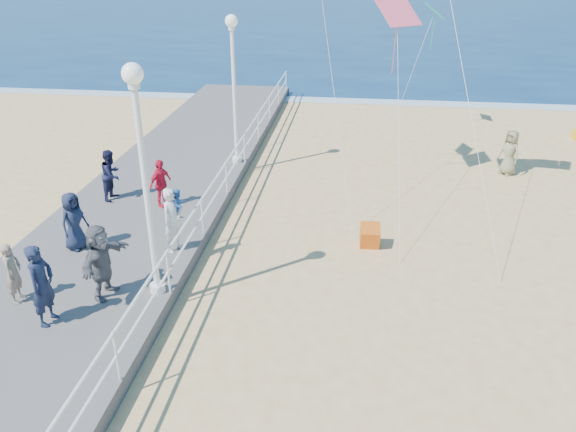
# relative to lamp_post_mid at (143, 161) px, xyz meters

# --- Properties ---
(ground) EXTENTS (160.00, 160.00, 0.00)m
(ground) POSITION_rel_lamp_post_mid_xyz_m (5.35, 0.00, -3.66)
(ground) COLOR #E6BC78
(ground) RESTS_ON ground
(ocean) EXTENTS (160.00, 90.00, 0.05)m
(ocean) POSITION_rel_lamp_post_mid_xyz_m (5.35, 65.00, -3.65)
(ocean) COLOR #0D2A4E
(ocean) RESTS_ON ground
(surf_line) EXTENTS (160.00, 1.20, 0.04)m
(surf_line) POSITION_rel_lamp_post_mid_xyz_m (5.35, 20.50, -3.63)
(surf_line) COLOR white
(surf_line) RESTS_ON ground
(boardwalk) EXTENTS (5.00, 44.00, 0.40)m
(boardwalk) POSITION_rel_lamp_post_mid_xyz_m (-2.15, 0.00, -3.46)
(boardwalk) COLOR slate
(boardwalk) RESTS_ON ground
(railing) EXTENTS (0.05, 42.00, 0.55)m
(railing) POSITION_rel_lamp_post_mid_xyz_m (0.30, 0.00, -2.41)
(railing) COLOR white
(railing) RESTS_ON boardwalk
(lamp_post_mid) EXTENTS (0.44, 0.44, 5.32)m
(lamp_post_mid) POSITION_rel_lamp_post_mid_xyz_m (0.00, 0.00, 0.00)
(lamp_post_mid) COLOR white
(lamp_post_mid) RESTS_ON boardwalk
(lamp_post_far) EXTENTS (0.44, 0.44, 5.32)m
(lamp_post_far) POSITION_rel_lamp_post_mid_xyz_m (0.00, 9.00, 0.00)
(lamp_post_far) COLOR white
(lamp_post_far) RESTS_ON boardwalk
(woman_holding_toddler) EXTENTS (0.65, 0.76, 1.77)m
(woman_holding_toddler) POSITION_rel_lamp_post_mid_xyz_m (-0.21, 2.03, -2.38)
(woman_holding_toddler) COLOR silver
(woman_holding_toddler) RESTS_ON boardwalk
(toddler_held) EXTENTS (0.47, 0.51, 0.86)m
(toddler_held) POSITION_rel_lamp_post_mid_xyz_m (-0.06, 2.18, -1.98)
(toddler_held) COLOR #316DBB
(toddler_held) RESTS_ON boardwalk
(spectator_0) EXTENTS (0.49, 0.71, 1.86)m
(spectator_0) POSITION_rel_lamp_post_mid_xyz_m (-1.93, -1.46, -2.33)
(spectator_0) COLOR #192038
(spectator_0) RESTS_ON boardwalk
(spectator_3) EXTENTS (0.69, 0.97, 1.53)m
(spectator_3) POSITION_rel_lamp_post_mid_xyz_m (-1.48, 4.73, -2.49)
(spectator_3) COLOR red
(spectator_3) RESTS_ON boardwalk
(spectator_4) EXTENTS (0.77, 0.92, 1.62)m
(spectator_4) POSITION_rel_lamp_post_mid_xyz_m (-2.86, 1.78, -2.45)
(spectator_4) COLOR #192238
(spectator_4) RESTS_ON boardwalk
(spectator_5) EXTENTS (0.79, 1.73, 1.80)m
(spectator_5) POSITION_rel_lamp_post_mid_xyz_m (-1.15, -0.30, -2.36)
(spectator_5) COLOR #5B5A5F
(spectator_5) RESTS_ON boardwalk
(spectator_6) EXTENTS (0.43, 0.58, 1.47)m
(spectator_6) POSITION_rel_lamp_post_mid_xyz_m (-3.05, -0.77, -2.53)
(spectator_6) COLOR gray
(spectator_6) RESTS_ON boardwalk
(spectator_7) EXTENTS (0.69, 0.85, 1.64)m
(spectator_7) POSITION_rel_lamp_post_mid_xyz_m (-3.23, 5.12, -2.44)
(spectator_7) COLOR #191A37
(spectator_7) RESTS_ON boardwalk
(beach_walker_c) EXTENTS (0.94, 0.98, 1.70)m
(beach_walker_c) POSITION_rel_lamp_post_mid_xyz_m (10.17, 10.05, -2.81)
(beach_walker_c) COLOR #817E59
(beach_walker_c) RESTS_ON ground
(box_kite) EXTENTS (0.58, 0.73, 0.74)m
(box_kite) POSITION_rel_lamp_post_mid_xyz_m (4.99, 3.59, -3.36)
(box_kite) COLOR red
(box_kite) RESTS_ON ground
(kite_diamond_pink) EXTENTS (1.68, 1.63, 0.89)m
(kite_diamond_pink) POSITION_rel_lamp_post_mid_xyz_m (5.53, 8.52, 2.29)
(kite_diamond_pink) COLOR #F25973
(kite_diamond_green) EXTENTS (0.92, 1.11, 0.65)m
(kite_diamond_green) POSITION_rel_lamp_post_mid_xyz_m (7.50, 15.31, 1.66)
(kite_diamond_green) COLOR #27B779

